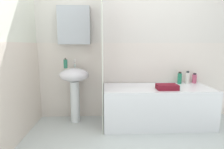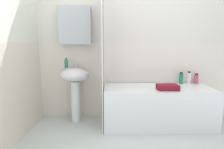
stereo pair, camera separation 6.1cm
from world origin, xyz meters
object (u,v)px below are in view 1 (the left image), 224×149
shampoo_bottle (187,78)px  towel_folded (167,87)px  sink (74,83)px  bathtub (156,106)px  body_wash_bottle (194,78)px  soap_dispenser (66,64)px  conditioner_bottle (180,78)px

shampoo_bottle → towel_folded: 0.60m
sink → bathtub: (1.22, -0.13, -0.33)m
body_wash_bottle → towel_folded: body_wash_bottle is taller
soap_dispenser → shampoo_bottle: soap_dispenser is taller
bathtub → towel_folded: bearing=-58.3°
soap_dispenser → conditioner_bottle: bearing=2.3°
towel_folded → sink: bearing=167.9°
soap_dispenser → bathtub: soap_dispenser is taller
sink → conditioner_bottle: 1.64m
soap_dispenser → towel_folded: bearing=-12.0°
bathtub → conditioner_bottle: size_ratio=8.30×
sink → shampoo_bottle: size_ratio=4.20×
towel_folded → soap_dispenser: bearing=168.0°
sink → shampoo_bottle: (1.77, 0.10, 0.05)m
soap_dispenser → conditioner_bottle: 1.78m
soap_dispenser → body_wash_bottle: soap_dispenser is taller
body_wash_bottle → conditioner_bottle: conditioner_bottle is taller
soap_dispenser → towel_folded: (1.43, -0.31, -0.30)m
sink → shampoo_bottle: 1.77m
shampoo_bottle → soap_dispenser: bearing=-177.7°
conditioner_bottle → bathtub: bearing=-151.8°
sink → towel_folded: (1.31, -0.28, -0.01)m
bathtub → shampoo_bottle: size_ratio=7.86×
body_wash_bottle → shampoo_bottle: size_ratio=0.82×
shampoo_bottle → towel_folded: bearing=-140.1°
soap_dispenser → bathtub: size_ratio=0.10×
bathtub → conditioner_bottle: conditioner_bottle is taller
body_wash_bottle → towel_folded: bearing=-145.5°
sink → body_wash_bottle: bearing=3.6°
bathtub → towel_folded: 0.36m
body_wash_bottle → conditioner_bottle: bearing=-174.5°
body_wash_bottle → soap_dispenser: bearing=-177.3°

